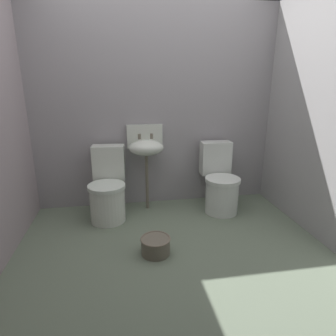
# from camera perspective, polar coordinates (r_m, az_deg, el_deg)

# --- Properties ---
(ground_plane) EXTENTS (3.24, 2.67, 0.08)m
(ground_plane) POSITION_cam_1_polar(r_m,az_deg,el_deg) (2.74, 1.03, -16.77)
(ground_plane) COLOR slate
(wall_back) EXTENTS (3.24, 0.10, 2.34)m
(wall_back) POSITION_cam_1_polar(r_m,az_deg,el_deg) (3.46, -2.54, 11.83)
(wall_back) COLOR gray
(wall_back) RESTS_ON ground
(wall_right) EXTENTS (0.10, 2.47, 2.34)m
(wall_right) POSITION_cam_1_polar(r_m,az_deg,el_deg) (3.02, 29.72, 8.90)
(wall_right) COLOR #999798
(wall_right) RESTS_ON ground
(toilet_left) EXTENTS (0.44, 0.62, 0.78)m
(toilet_left) POSITION_cam_1_polar(r_m,az_deg,el_deg) (3.24, -11.88, -4.37)
(toilet_left) COLOR silver
(toilet_left) RESTS_ON ground
(toilet_right) EXTENTS (0.41, 0.60, 0.78)m
(toilet_right) POSITION_cam_1_polar(r_m,az_deg,el_deg) (3.42, 10.30, -3.07)
(toilet_right) COLOR silver
(toilet_right) RESTS_ON ground
(sink) EXTENTS (0.42, 0.35, 0.99)m
(sink) POSITION_cam_1_polar(r_m,az_deg,el_deg) (3.30, -4.41, 4.24)
(sink) COLOR #696152
(sink) RESTS_ON ground
(bucket) EXTENTS (0.27, 0.27, 0.16)m
(bucket) POSITION_cam_1_polar(r_m,az_deg,el_deg) (2.63, -2.48, -15.14)
(bucket) COLOR #696152
(bucket) RESTS_ON ground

